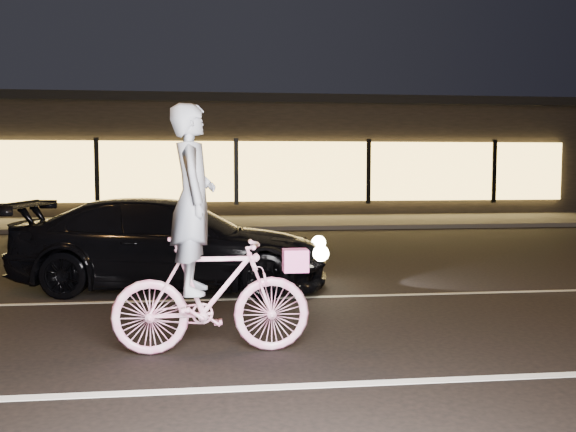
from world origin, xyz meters
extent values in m
plane|color=black|center=(0.00, 0.00, 0.00)|extent=(90.00, 90.00, 0.00)
cube|color=silver|center=(0.00, -1.50, 0.00)|extent=(60.00, 0.12, 0.01)
cube|color=gray|center=(0.00, 2.00, 0.00)|extent=(60.00, 0.10, 0.01)
cube|color=#383533|center=(0.00, 13.00, 0.06)|extent=(30.00, 4.00, 0.12)
cube|color=black|center=(0.00, 19.00, 2.00)|extent=(25.00, 8.00, 4.00)
cube|color=black|center=(0.00, 19.00, 4.05)|extent=(25.40, 8.40, 0.30)
cube|color=#EEBA53|center=(0.00, 14.90, 1.60)|extent=(23.00, 0.15, 2.00)
cube|color=black|center=(-4.50, 14.82, 1.60)|extent=(0.15, 0.08, 2.20)
cube|color=black|center=(0.00, 14.82, 1.60)|extent=(0.15, 0.08, 2.20)
cube|color=black|center=(4.50, 14.82, 1.60)|extent=(0.15, 0.08, 2.20)
cube|color=black|center=(9.00, 14.82, 1.60)|extent=(0.15, 0.08, 2.20)
imported|color=#EC3F8D|center=(-0.90, -0.47, 0.57)|extent=(1.89, 0.53, 1.14)
imported|color=silver|center=(-1.06, -0.47, 1.49)|extent=(0.43, 0.65, 1.79)
cube|color=#FF40B8|center=(-0.09, -0.47, 0.89)|extent=(0.24, 0.19, 0.22)
imported|color=black|center=(-1.47, 2.91, 0.66)|extent=(4.78, 2.50, 1.32)
sphere|color=#FFF2BF|center=(0.78, 3.19, 0.61)|extent=(0.22, 0.22, 0.22)
sphere|color=#FFF2BF|center=(0.60, 1.99, 0.61)|extent=(0.22, 0.22, 0.22)
camera|label=1|loc=(-0.91, -6.56, 1.81)|focal=40.00mm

